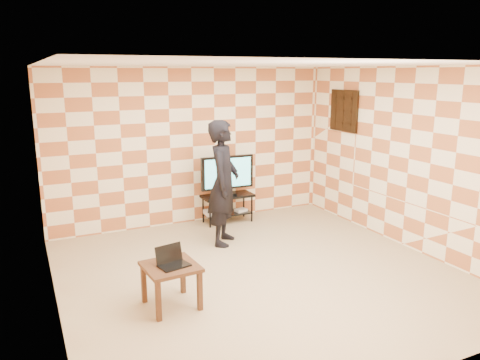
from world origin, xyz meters
name	(u,v)px	position (x,y,z in m)	size (l,w,h in m)	color
floor	(259,273)	(0.00, 0.00, 0.00)	(5.00, 5.00, 0.00)	tan
wall_back	(193,146)	(0.00, 2.50, 1.35)	(5.00, 0.02, 2.70)	#FDEFC6
wall_front	(408,235)	(0.00, -2.50, 1.35)	(5.00, 0.02, 2.70)	#FDEFC6
wall_left	(48,196)	(-2.50, 0.00, 1.35)	(0.02, 5.00, 2.70)	#FDEFC6
wall_right	(409,159)	(2.50, 0.00, 1.35)	(0.02, 5.00, 2.70)	#FDEFC6
ceiling	(261,64)	(0.00, 0.00, 2.70)	(5.00, 5.00, 0.02)	white
wall_art	(344,111)	(2.47, 1.55, 1.95)	(0.04, 0.72, 0.72)	black
tv_stand	(228,202)	(0.51, 2.19, 0.36)	(0.91, 0.41, 0.50)	black
tv	(227,173)	(0.51, 2.18, 0.89)	(0.96, 0.19, 0.70)	black
dvd_player	(216,212)	(0.30, 2.20, 0.21)	(0.42, 0.30, 0.07)	silver
game_console	(241,210)	(0.76, 2.15, 0.20)	(0.20, 0.15, 0.05)	silver
side_table	(171,272)	(-1.32, -0.35, 0.41)	(0.62, 0.62, 0.50)	#321B12
laptop	(172,261)	(-1.30, -0.35, 0.55)	(0.37, 0.32, 0.22)	black
person	(224,183)	(0.04, 1.26, 0.96)	(0.70, 0.46, 1.92)	black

